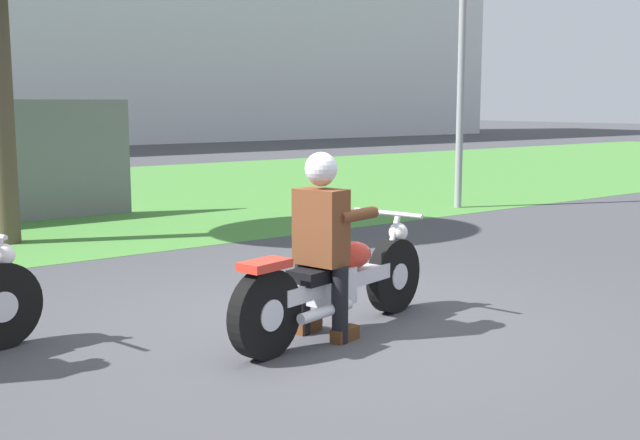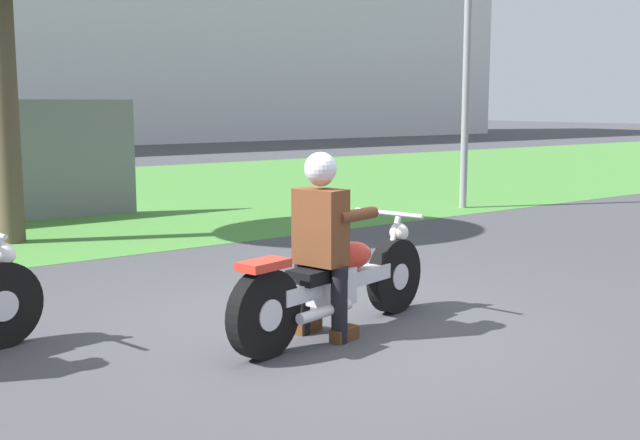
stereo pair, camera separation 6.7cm
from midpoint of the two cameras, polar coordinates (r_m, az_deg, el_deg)
name	(u,v)px [view 1 (the left image)]	position (r m, az deg, el deg)	size (l,w,h in m)	color
ground	(326,327)	(6.24, 0.10, -7.75)	(120.00, 120.00, 0.00)	#424247
motorcycle_lead	(337,283)	(6.00, 0.90, -4.61)	(2.16, 0.81, 0.87)	black
rider_lead	(323,231)	(5.79, -0.14, -0.79)	(0.62, 0.55, 1.39)	black
streetlight_pole	(468,9)	(13.54, 10.53, 14.81)	(0.96, 0.20, 5.16)	gray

